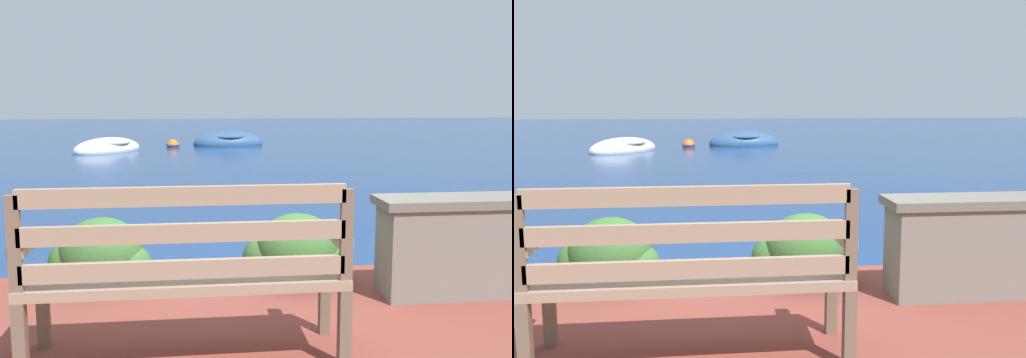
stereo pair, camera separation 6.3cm
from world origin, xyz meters
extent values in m
plane|color=navy|center=(0.00, 0.00, 0.00)|extent=(80.00, 80.00, 0.00)
cube|color=brown|center=(-1.44, -1.26, 0.42)|extent=(0.06, 0.06, 0.40)
cube|color=brown|center=(0.10, -1.26, 0.42)|extent=(0.06, 0.06, 0.40)
cube|color=brown|center=(-1.44, -1.68, 0.42)|extent=(0.06, 0.06, 0.40)
cube|color=brown|center=(0.10, -1.68, 0.42)|extent=(0.06, 0.06, 0.40)
cube|color=gray|center=(-0.67, -1.47, 0.65)|extent=(1.60, 0.48, 0.05)
cube|color=gray|center=(-0.67, -1.68, 0.75)|extent=(1.52, 0.04, 0.09)
cube|color=gray|center=(-0.67, -1.68, 0.93)|extent=(1.52, 0.04, 0.09)
cube|color=gray|center=(-0.67, -1.68, 1.10)|extent=(1.52, 0.04, 0.09)
cube|color=brown|center=(-1.44, -1.68, 0.90)|extent=(0.06, 0.04, 0.45)
cube|color=brown|center=(0.10, -1.68, 0.90)|extent=(0.06, 0.04, 0.45)
cube|color=gray|center=(-1.44, -1.47, 0.85)|extent=(0.07, 0.43, 0.05)
cube|color=gray|center=(0.10, -1.47, 0.85)|extent=(0.07, 0.43, 0.05)
cube|color=slate|center=(1.44, -0.72, 0.53)|extent=(1.62, 0.35, 0.61)
cube|color=#635F56|center=(1.44, -0.72, 0.86)|extent=(1.70, 0.39, 0.06)
ellipsoid|color=#38662D|center=(-1.27, -0.28, 0.47)|extent=(0.58, 0.53, 0.50)
ellipsoid|color=#38662D|center=(-1.44, -0.24, 0.40)|extent=(0.44, 0.39, 0.35)
ellipsoid|color=#38662D|center=(-1.13, -0.31, 0.38)|extent=(0.41, 0.37, 0.32)
ellipsoid|color=#38662D|center=(0.11, -0.38, 0.48)|extent=(0.60, 0.54, 0.51)
ellipsoid|color=#38662D|center=(-0.05, -0.33, 0.40)|extent=(0.45, 0.41, 0.36)
ellipsoid|color=#38662D|center=(0.26, -0.41, 0.39)|extent=(0.42, 0.38, 0.33)
ellipsoid|color=#2D5628|center=(1.58, -0.38, 0.51)|extent=(0.68, 0.61, 0.58)
ellipsoid|color=#2D5628|center=(1.39, -0.33, 0.42)|extent=(0.51, 0.46, 0.41)
ellipsoid|color=silver|center=(-3.05, 12.89, 0.05)|extent=(2.46, 2.77, 0.72)
torus|color=gray|center=(-3.05, 12.89, 0.25)|extent=(1.80, 1.80, 0.07)
cube|color=#846647|center=(-2.84, 13.19, 0.22)|extent=(0.92, 0.68, 0.04)
cube|color=#846647|center=(-3.22, 12.63, 0.22)|extent=(0.92, 0.68, 0.04)
ellipsoid|color=#2D517A|center=(0.64, 14.60, 0.06)|extent=(2.45, 1.54, 0.86)
torus|color=#2D4157|center=(0.64, 14.60, 0.30)|extent=(1.43, 1.43, 0.07)
cube|color=#846647|center=(0.99, 14.64, 0.27)|extent=(0.23, 1.04, 0.04)
cube|color=#846647|center=(0.35, 14.57, 0.27)|extent=(0.23, 1.04, 0.04)
sphere|color=orange|center=(-1.16, 14.01, 0.07)|extent=(0.39, 0.39, 0.39)
torus|color=navy|center=(-1.16, 14.01, 0.07)|extent=(0.43, 0.43, 0.05)
camera|label=1|loc=(-0.64, -4.30, 1.55)|focal=40.00mm
camera|label=2|loc=(-0.58, -4.31, 1.55)|focal=40.00mm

